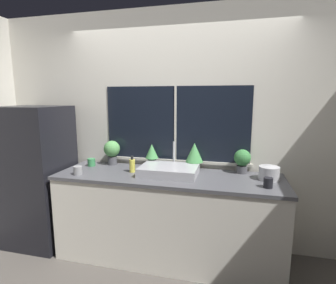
{
  "coord_description": "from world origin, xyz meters",
  "views": [
    {
      "loc": [
        0.64,
        -2.21,
        1.73
      ],
      "look_at": [
        0.0,
        0.34,
        1.28
      ],
      "focal_mm": 28.0,
      "sensor_mm": 36.0,
      "label": 1
    }
  ],
  "objects_px": {
    "potted_plant_center_right": "(194,154)",
    "soap_bottle": "(132,165)",
    "potted_plant_far_left": "(112,150)",
    "sink": "(169,170)",
    "potted_plant_far_right": "(242,159)",
    "kettle": "(269,173)",
    "refrigerator": "(37,176)",
    "mug_black": "(268,183)",
    "potted_plant_center_left": "(152,154)",
    "mug_green": "(91,162)",
    "mug_grey": "(78,170)"
  },
  "relations": [
    {
      "from": "potted_plant_far_right",
      "to": "kettle",
      "type": "bearing_deg",
      "value": -34.74
    },
    {
      "from": "potted_plant_center_left",
      "to": "potted_plant_center_right",
      "type": "xyz_separation_m",
      "value": [
        0.49,
        0.0,
        0.02
      ]
    },
    {
      "from": "mug_green",
      "to": "sink",
      "type": "bearing_deg",
      "value": -6.75
    },
    {
      "from": "mug_black",
      "to": "mug_grey",
      "type": "xyz_separation_m",
      "value": [
        -1.88,
        -0.05,
        -0.0
      ]
    },
    {
      "from": "sink",
      "to": "potted_plant_far_right",
      "type": "xyz_separation_m",
      "value": [
        0.74,
        0.24,
        0.1
      ]
    },
    {
      "from": "potted_plant_center_left",
      "to": "mug_green",
      "type": "xyz_separation_m",
      "value": [
        -0.71,
        -0.12,
        -0.11
      ]
    },
    {
      "from": "soap_bottle",
      "to": "mug_black",
      "type": "distance_m",
      "value": 1.37
    },
    {
      "from": "mug_grey",
      "to": "refrigerator",
      "type": "bearing_deg",
      "value": 165.61
    },
    {
      "from": "mug_black",
      "to": "kettle",
      "type": "relative_size",
      "value": 0.48
    },
    {
      "from": "refrigerator",
      "to": "potted_plant_far_right",
      "type": "distance_m",
      "value": 2.36
    },
    {
      "from": "potted_plant_center_left",
      "to": "mug_black",
      "type": "relative_size",
      "value": 2.91
    },
    {
      "from": "potted_plant_far_left",
      "to": "mug_green",
      "type": "distance_m",
      "value": 0.27
    },
    {
      "from": "mug_grey",
      "to": "potted_plant_far_left",
      "type": "bearing_deg",
      "value": 71.07
    },
    {
      "from": "potted_plant_center_right",
      "to": "soap_bottle",
      "type": "bearing_deg",
      "value": -158.77
    },
    {
      "from": "potted_plant_center_left",
      "to": "mug_green",
      "type": "distance_m",
      "value": 0.73
    },
    {
      "from": "refrigerator",
      "to": "mug_black",
      "type": "height_order",
      "value": "refrigerator"
    },
    {
      "from": "potted_plant_far_right",
      "to": "soap_bottle",
      "type": "xyz_separation_m",
      "value": [
        -1.15,
        -0.25,
        -0.07
      ]
    },
    {
      "from": "refrigerator",
      "to": "kettle",
      "type": "relative_size",
      "value": 8.36
    },
    {
      "from": "potted_plant_far_right",
      "to": "mug_green",
      "type": "relative_size",
      "value": 2.91
    },
    {
      "from": "mug_green",
      "to": "soap_bottle",
      "type": "bearing_deg",
      "value": -12.37
    },
    {
      "from": "sink",
      "to": "mug_green",
      "type": "distance_m",
      "value": 0.97
    },
    {
      "from": "potted_plant_center_right",
      "to": "mug_green",
      "type": "relative_size",
      "value": 3.46
    },
    {
      "from": "mug_black",
      "to": "potted_plant_center_right",
      "type": "bearing_deg",
      "value": 149.9
    },
    {
      "from": "kettle",
      "to": "potted_plant_far_right",
      "type": "bearing_deg",
      "value": 145.26
    },
    {
      "from": "soap_bottle",
      "to": "potted_plant_far_left",
      "type": "bearing_deg",
      "value": 145.09
    },
    {
      "from": "potted_plant_far_right",
      "to": "mug_green",
      "type": "distance_m",
      "value": 1.72
    },
    {
      "from": "potted_plant_center_right",
      "to": "refrigerator",
      "type": "bearing_deg",
      "value": -170.46
    },
    {
      "from": "potted_plant_center_left",
      "to": "mug_black",
      "type": "xyz_separation_m",
      "value": [
        1.22,
        -0.42,
        -0.11
      ]
    },
    {
      "from": "potted_plant_far_right",
      "to": "mug_green",
      "type": "height_order",
      "value": "potted_plant_far_right"
    },
    {
      "from": "mug_black",
      "to": "mug_green",
      "type": "bearing_deg",
      "value": 171.22
    },
    {
      "from": "refrigerator",
      "to": "mug_black",
      "type": "xyz_separation_m",
      "value": [
        2.54,
        -0.12,
        0.16
      ]
    },
    {
      "from": "potted_plant_center_right",
      "to": "mug_green",
      "type": "distance_m",
      "value": 1.21
    },
    {
      "from": "refrigerator",
      "to": "potted_plant_far_left",
      "type": "bearing_deg",
      "value": 20.36
    },
    {
      "from": "refrigerator",
      "to": "mug_grey",
      "type": "relative_size",
      "value": 18.05
    },
    {
      "from": "potted_plant_center_left",
      "to": "soap_bottle",
      "type": "xyz_separation_m",
      "value": [
        -0.14,
        -0.25,
        -0.08
      ]
    },
    {
      "from": "refrigerator",
      "to": "mug_grey",
      "type": "distance_m",
      "value": 0.7
    },
    {
      "from": "sink",
      "to": "mug_grey",
      "type": "xyz_separation_m",
      "value": [
        -0.92,
        -0.23,
        -0.0
      ]
    },
    {
      "from": "soap_bottle",
      "to": "mug_grey",
      "type": "relative_size",
      "value": 1.98
    },
    {
      "from": "sink",
      "to": "refrigerator",
      "type": "bearing_deg",
      "value": -177.62
    },
    {
      "from": "potted_plant_center_left",
      "to": "mug_grey",
      "type": "bearing_deg",
      "value": -144.4
    },
    {
      "from": "mug_green",
      "to": "mug_grey",
      "type": "xyz_separation_m",
      "value": [
        0.05,
        -0.35,
        0.0
      ]
    },
    {
      "from": "refrigerator",
      "to": "mug_black",
      "type": "distance_m",
      "value": 2.55
    },
    {
      "from": "sink",
      "to": "potted_plant_far_right",
      "type": "height_order",
      "value": "sink"
    },
    {
      "from": "potted_plant_center_right",
      "to": "mug_green",
      "type": "height_order",
      "value": "potted_plant_center_right"
    },
    {
      "from": "refrigerator",
      "to": "kettle",
      "type": "xyz_separation_m",
      "value": [
        2.57,
        0.13,
        0.19
      ]
    },
    {
      "from": "sink",
      "to": "potted_plant_center_left",
      "type": "bearing_deg",
      "value": 137.66
    },
    {
      "from": "potted_plant_center_right",
      "to": "mug_green",
      "type": "bearing_deg",
      "value": -174.09
    },
    {
      "from": "mug_black",
      "to": "sink",
      "type": "bearing_deg",
      "value": 169.19
    },
    {
      "from": "potted_plant_far_left",
      "to": "soap_bottle",
      "type": "relative_size",
      "value": 1.62
    },
    {
      "from": "potted_plant_center_right",
      "to": "potted_plant_far_right",
      "type": "height_order",
      "value": "potted_plant_center_right"
    }
  ]
}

